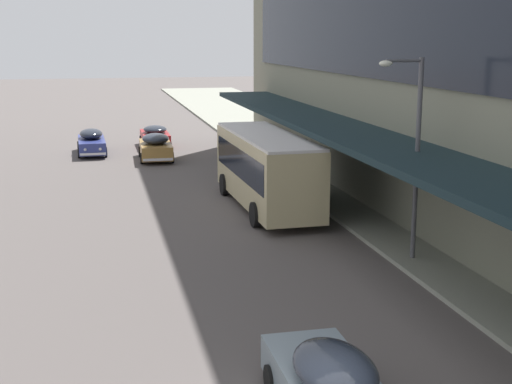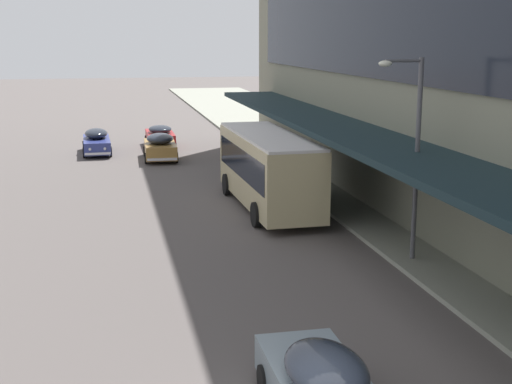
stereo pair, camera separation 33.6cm
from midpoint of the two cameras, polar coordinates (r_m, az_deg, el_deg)
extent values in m
cube|color=tan|center=(30.53, 0.51, 1.85)|extent=(2.67, 9.23, 2.79)
cube|color=black|center=(30.47, 0.52, 2.47)|extent=(2.69, 8.50, 1.23)
cube|color=silver|center=(30.30, 0.52, 4.53)|extent=(2.57, 9.23, 0.12)
cube|color=black|center=(34.80, -1.43, 5.05)|extent=(1.22, 0.09, 0.36)
cylinder|color=black|center=(33.48, -2.88, 0.61)|extent=(0.27, 1.01, 1.00)
cylinder|color=black|center=(34.04, 1.16, 0.82)|extent=(0.27, 1.01, 1.00)
cylinder|color=black|center=(27.81, -0.43, -1.82)|extent=(0.27, 1.01, 1.00)
cylinder|color=black|center=(28.48, 4.35, -1.52)|extent=(0.27, 1.01, 1.00)
cube|color=navy|center=(46.34, -13.22, 3.71)|extent=(1.73, 4.59, 0.76)
ellipsoid|color=#1E232D|center=(46.47, -13.26, 4.56)|extent=(1.48, 2.54, 0.63)
cube|color=silver|center=(44.07, -13.13, 2.98)|extent=(1.53, 0.16, 0.14)
cube|color=silver|center=(48.67, -13.27, 3.83)|extent=(1.53, 0.16, 0.14)
sphere|color=silver|center=(44.07, -12.57, 3.37)|extent=(0.18, 0.18, 0.18)
sphere|color=silver|center=(44.05, -13.72, 3.31)|extent=(0.18, 0.18, 0.18)
cylinder|color=black|center=(45.01, -12.13, 3.15)|extent=(0.16, 0.64, 0.64)
cylinder|color=black|center=(44.98, -14.18, 3.04)|extent=(0.16, 0.64, 0.64)
cylinder|color=black|center=(47.79, -12.28, 3.67)|extent=(0.16, 0.64, 0.64)
cylinder|color=black|center=(47.76, -14.21, 3.57)|extent=(0.16, 0.64, 0.64)
cube|color=#A51F21|center=(48.45, -8.28, 4.29)|extent=(1.75, 4.07, 0.79)
ellipsoid|color=#1E232D|center=(48.16, -8.28, 4.99)|extent=(1.54, 2.24, 0.50)
cube|color=silver|center=(50.54, -8.46, 4.34)|extent=(1.65, 0.12, 0.14)
cube|color=silver|center=(46.43, -8.06, 3.64)|extent=(1.65, 0.12, 0.14)
sphere|color=silver|center=(50.44, -9.01, 4.64)|extent=(0.18, 0.18, 0.18)
sphere|color=silver|center=(50.51, -7.93, 4.68)|extent=(0.18, 0.18, 0.18)
cylinder|color=black|center=(49.68, -9.39, 4.11)|extent=(0.14, 0.64, 0.64)
cylinder|color=black|center=(49.81, -7.39, 4.19)|extent=(0.14, 0.64, 0.64)
cylinder|color=black|center=(47.19, -9.20, 3.68)|extent=(0.14, 0.64, 0.64)
cylinder|color=black|center=(47.32, -7.09, 3.77)|extent=(0.14, 0.64, 0.64)
ellipsoid|color=#1E232D|center=(13.75, 5.60, -13.81)|extent=(1.51, 2.42, 0.64)
cube|color=silver|center=(16.26, 2.74, -12.94)|extent=(1.62, 0.12, 0.14)
sphere|color=silver|center=(16.01, 1.12, -12.25)|extent=(0.18, 0.18, 0.18)
sphere|color=silver|center=(16.24, 4.41, -11.92)|extent=(0.18, 0.18, 0.18)
cylinder|color=black|center=(15.32, 0.47, -14.81)|extent=(0.14, 0.64, 0.64)
cylinder|color=black|center=(15.76, 6.71, -14.08)|extent=(0.14, 0.64, 0.64)
cube|color=olive|center=(43.45, -8.25, 3.39)|extent=(1.94, 4.23, 0.81)
ellipsoid|color=#1E232D|center=(43.15, -8.26, 4.25)|extent=(1.66, 2.35, 0.62)
cube|color=silver|center=(45.61, -8.38, 3.48)|extent=(1.72, 0.17, 0.14)
cube|color=silver|center=(41.39, -8.08, 2.58)|extent=(1.72, 0.17, 0.14)
sphere|color=silver|center=(45.51, -9.02, 3.83)|extent=(0.18, 0.18, 0.18)
sphere|color=silver|center=(45.56, -7.77, 3.88)|extent=(0.18, 0.18, 0.18)
cylinder|color=black|center=(44.75, -9.48, 3.21)|extent=(0.16, 0.64, 0.64)
cylinder|color=black|center=(44.83, -7.17, 3.30)|extent=(0.16, 0.64, 0.64)
cylinder|color=black|center=(42.19, -9.37, 2.66)|extent=(0.16, 0.64, 0.64)
cylinder|color=black|center=(42.28, -6.92, 2.76)|extent=(0.16, 0.64, 0.64)
cylinder|color=#4C4C51|center=(23.44, 12.35, 2.49)|extent=(0.16, 0.16, 6.52)
cylinder|color=#4C4C51|center=(22.88, 11.34, 10.26)|extent=(1.20, 0.10, 0.10)
ellipsoid|color=silver|center=(22.64, 9.92, 10.09)|extent=(0.44, 0.28, 0.20)
camera|label=1|loc=(0.17, -90.39, -0.09)|focal=50.00mm
camera|label=2|loc=(0.17, 89.61, 0.09)|focal=50.00mm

